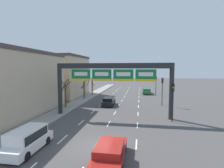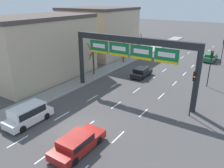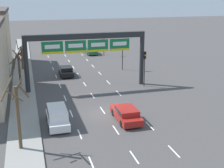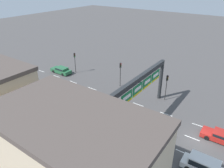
# 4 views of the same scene
# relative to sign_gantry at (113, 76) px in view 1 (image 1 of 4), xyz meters

# --- Properties ---
(ground_plane) EXTENTS (220.00, 220.00, 0.00)m
(ground_plane) POSITION_rel_sign_gantry_xyz_m (-0.00, -9.08, -5.37)
(ground_plane) COLOR #474444
(sidewalk_left) EXTENTS (2.80, 110.00, 0.15)m
(sidewalk_left) POSITION_rel_sign_gantry_xyz_m (-8.00, -9.08, -5.29)
(sidewalk_left) COLOR gray
(sidewalk_left) RESTS_ON ground_plane
(lane_dashes) EXTENTS (6.72, 67.00, 0.01)m
(lane_dashes) POSITION_rel_sign_gantry_xyz_m (-0.00, 4.42, -5.36)
(lane_dashes) COLOR white
(lane_dashes) RESTS_ON ground_plane
(sign_gantry) EXTENTS (15.38, 0.70, 7.08)m
(sign_gantry) POSITION_rel_sign_gantry_xyz_m (0.00, 0.00, 0.00)
(sign_gantry) COLOR #232628
(sign_gantry) RESTS_ON ground_plane
(building_near) EXTENTS (9.28, 15.67, 8.85)m
(building_near) POSITION_rel_sign_gantry_xyz_m (-14.35, -0.96, -0.93)
(building_near) COLOR #C6B293
(building_near) RESTS_ON ground_plane
(building_far) EXTENTS (12.28, 12.91, 9.38)m
(building_far) POSITION_rel_sign_gantry_xyz_m (-15.82, 15.66, -0.67)
(building_far) COLOR #C6B293
(building_far) RESTS_ON ground_plane
(suv_white) EXTENTS (1.86, 4.51, 1.79)m
(suv_white) POSITION_rel_sign_gantry_xyz_m (-4.95, -10.67, -4.38)
(suv_white) COLOR silver
(suv_white) RESTS_ON ground_plane
(car_red) EXTENTS (1.97, 4.79, 1.34)m
(car_red) POSITION_rel_sign_gantry_xyz_m (1.59, -11.27, -4.64)
(car_red) COLOR maroon
(car_red) RESTS_ON ground_plane
(car_green) EXTENTS (1.98, 4.85, 1.38)m
(car_green) POSITION_rel_sign_gantry_xyz_m (5.16, 22.34, -4.62)
(car_green) COLOR #235B38
(car_green) RESTS_ON ground_plane
(car_black) EXTENTS (1.83, 4.17, 1.40)m
(car_black) POSITION_rel_sign_gantry_xyz_m (-1.81, 6.95, -4.62)
(car_black) COLOR black
(car_black) RESTS_ON ground_plane
(traffic_light_near_gantry) EXTENTS (0.30, 0.35, 4.83)m
(traffic_light_near_gantry) POSITION_rel_sign_gantry_xyz_m (7.28, 8.14, -1.92)
(traffic_light_near_gantry) COLOR black
(traffic_light_near_gantry) RESTS_ON ground_plane
(traffic_light_mid_block) EXTENTS (0.30, 0.35, 4.53)m
(traffic_light_mid_block) POSITION_rel_sign_gantry_xyz_m (7.23, 19.97, -2.13)
(traffic_light_mid_block) COLOR black
(traffic_light_mid_block) RESTS_ON ground_plane
(traffic_light_far_end) EXTENTS (0.30, 0.35, 4.61)m
(traffic_light_far_end) POSITION_rel_sign_gantry_xyz_m (7.38, -1.10, -2.07)
(traffic_light_far_end) COLOR black
(traffic_light_far_end) RESTS_ON ground_plane
(tree_bare_second) EXTENTS (1.82, 1.96, 4.64)m
(tree_bare_second) POSITION_rel_sign_gantry_xyz_m (-7.79, 17.62, -2.96)
(tree_bare_second) COLOR brown
(tree_bare_second) RESTS_ON sidewalk_left
(tree_bare_third) EXTENTS (1.94, 1.93, 4.76)m
(tree_bare_third) POSITION_rel_sign_gantry_xyz_m (-8.38, 3.89, -2.75)
(tree_bare_third) COLOR brown
(tree_bare_third) RESTS_ON sidewalk_left
(tree_bare_furthest) EXTENTS (1.46, 0.90, 4.10)m
(tree_bare_furthest) POSITION_rel_sign_gantry_xyz_m (-8.01, 12.33, -3.22)
(tree_bare_furthest) COLOR brown
(tree_bare_furthest) RESTS_ON sidewalk_left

